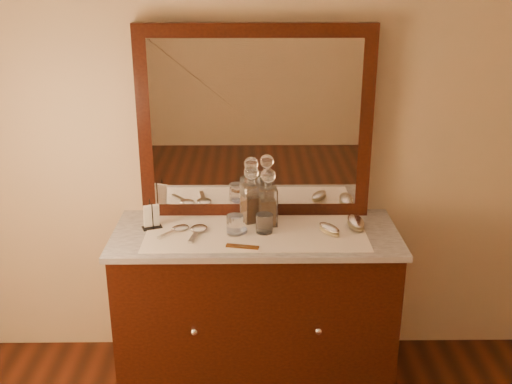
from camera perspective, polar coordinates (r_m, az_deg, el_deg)
dresser_cabinet at (r=3.22m, az=-0.02°, el=-10.96°), size 1.40×0.55×0.82m
dresser_plinth at (r=3.43m, az=-0.02°, el=-16.25°), size 1.46×0.59×0.08m
knob_left at (r=2.97m, az=-5.90°, el=-13.10°), size 0.04×0.04×0.04m
knob_right at (r=2.98m, az=5.97°, el=-13.03°), size 0.04×0.04×0.04m
marble_top at (r=3.03m, az=-0.02°, el=-4.06°), size 1.44×0.59×0.03m
mirror_frame at (r=3.09m, az=-0.07°, el=6.58°), size 1.20×0.08×1.00m
mirror_glass at (r=3.06m, az=-0.06°, el=6.42°), size 1.06×0.01×0.86m
lace_runner at (r=3.00m, az=-0.02°, el=-3.92°), size 1.10×0.45×0.00m
pin_dish at (r=3.01m, az=-1.67°, el=-3.68°), size 0.11×0.11×0.02m
comb at (r=2.84m, az=-1.30°, el=-5.21°), size 0.16×0.06×0.01m
napkin_rack at (r=3.08m, az=-9.92°, el=-2.40°), size 0.11×0.09×0.15m
decanter_left at (r=3.10m, az=-0.44°, el=-0.74°), size 0.12×0.12×0.31m
decanter_right at (r=3.05m, az=1.14°, el=-1.06°), size 0.10×0.10×0.30m
brush_near at (r=3.01m, az=7.00°, el=-3.54°), size 0.13×0.16×0.04m
brush_far at (r=3.10m, az=9.49°, el=-2.89°), size 0.09×0.18×0.05m
hand_mirror_outer at (r=3.04m, az=-7.45°, el=-3.52°), size 0.16×0.19×0.02m
hand_mirror_inner at (r=3.02m, az=-5.56°, el=-3.61°), size 0.10×0.22×0.02m
tumblers at (r=2.98m, az=-0.60°, el=-3.06°), size 0.23×0.10×0.10m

